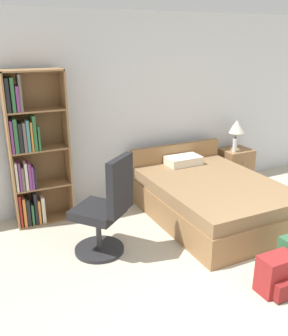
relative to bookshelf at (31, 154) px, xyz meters
name	(u,v)px	position (x,y,z in m)	size (l,w,h in m)	color
wall_back	(148,108)	(1.72, 0.26, 0.38)	(9.00, 0.06, 2.60)	silver
bookshelf	(31,154)	(0.00, 0.00, 0.00)	(0.71, 0.30, 1.92)	olive
bed	(210,197)	(2.09, -0.84, -0.65)	(1.47, 2.00, 0.77)	olive
office_chair	(106,211)	(0.54, -1.10, -0.41)	(0.71, 0.72, 1.13)	#232326
nightstand	(235,166)	(3.17, -0.02, -0.63)	(0.47, 0.42, 0.57)	olive
table_lamp	(237,127)	(3.14, -0.01, 0.01)	(0.26, 0.26, 0.47)	tan
water_bottle	(235,145)	(3.04, -0.12, -0.24)	(0.07, 0.07, 0.24)	silver
backpack_red	(277,275)	(1.72, -2.42, -0.74)	(0.35, 0.29, 0.37)	maroon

